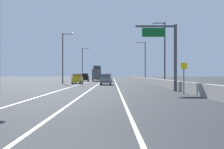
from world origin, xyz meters
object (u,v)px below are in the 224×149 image
(speed_advisory_sign, at_px, (185,76))
(box_truck, at_px, (98,74))
(car_red_3, at_px, (110,77))
(car_white_0, at_px, (109,78))
(car_gray_1, at_px, (107,80))
(car_green_5, at_px, (101,77))
(lamp_post_right_third, at_px, (145,59))
(lamp_post_left_mid, at_px, (65,55))
(car_yellow_2, at_px, (78,79))
(lamp_post_right_second, at_px, (164,49))
(lamp_post_left_far, at_px, (84,62))
(overhead_sign_gantry, at_px, (170,49))
(lamp_post_left_near, at_px, (2,28))
(car_black_4, at_px, (86,77))

(speed_advisory_sign, relative_size, box_truck, 0.36)
(car_red_3, relative_size, box_truck, 0.51)
(car_white_0, distance_m, car_gray_1, 19.87)
(speed_advisory_sign, relative_size, car_green_5, 0.72)
(car_green_5, height_order, box_truck, box_truck)
(lamp_post_right_third, xyz_separation_m, car_red_3, (-9.21, 26.39, -4.81))
(car_gray_1, xyz_separation_m, car_green_5, (-3.14, 43.41, 0.02))
(speed_advisory_sign, xyz_separation_m, lamp_post_left_mid, (-16.44, 27.00, 4.07))
(lamp_post_right_third, xyz_separation_m, car_yellow_2, (-15.17, -12.72, -4.84))
(lamp_post_right_second, bearing_deg, car_red_3, 100.16)
(lamp_post_left_far, relative_size, car_red_3, 2.40)
(lamp_post_left_far, xyz_separation_m, car_yellow_2, (2.03, -28.54, -4.84))
(car_gray_1, xyz_separation_m, car_red_3, (0.05, 44.91, 0.08))
(car_green_5, bearing_deg, car_white_0, -82.26)
(car_gray_1, xyz_separation_m, car_yellow_2, (-5.91, 5.80, 0.04))
(lamp_post_left_mid, xyz_separation_m, car_red_3, (8.53, 40.03, -4.81))
(box_truck, bearing_deg, lamp_post_left_far, 122.87)
(overhead_sign_gantry, height_order, speed_advisory_sign, overhead_sign_gantry)
(lamp_post_left_mid, relative_size, car_yellow_2, 2.34)
(lamp_post_left_far, xyz_separation_m, car_green_5, (4.80, 9.06, -4.87))
(car_gray_1, bearing_deg, lamp_post_right_second, -33.27)
(lamp_post_right_second, height_order, car_red_3, lamp_post_right_second)
(lamp_post_left_near, bearing_deg, car_yellow_2, 85.43)
(speed_advisory_sign, height_order, car_green_5, speed_advisory_sign)
(lamp_post_left_near, xyz_separation_m, car_red_3, (8.39, 69.48, -4.81))
(overhead_sign_gantry, relative_size, car_red_3, 1.77)
(car_yellow_2, bearing_deg, lamp_post_right_second, -38.09)
(lamp_post_right_third, bearing_deg, car_yellow_2, -140.01)
(car_white_0, distance_m, car_yellow_2, 15.28)
(lamp_post_right_second, distance_m, car_yellow_2, 19.77)
(car_black_4, height_order, box_truck, box_truck)
(overhead_sign_gantry, bearing_deg, lamp_post_left_mid, 125.39)
(lamp_post_left_near, xyz_separation_m, lamp_post_left_mid, (-0.14, 29.46, 0.00))
(lamp_post_left_mid, height_order, car_green_5, lamp_post_left_mid)
(lamp_post_left_near, distance_m, box_truck, 51.94)
(car_yellow_2, bearing_deg, lamp_post_right_third, 39.99)
(speed_advisory_sign, height_order, car_black_4, speed_advisory_sign)
(overhead_sign_gantry, distance_m, car_green_5, 62.07)
(lamp_post_left_near, distance_m, car_red_3, 70.15)
(lamp_post_left_far, xyz_separation_m, box_truck, (4.76, -7.37, -3.82))
(car_black_4, distance_m, box_truck, 3.99)
(speed_advisory_sign, relative_size, lamp_post_right_third, 0.29)
(box_truck, bearing_deg, speed_advisory_sign, -77.22)
(overhead_sign_gantry, xyz_separation_m, lamp_post_right_third, (1.74, 36.15, 1.11))
(lamp_post_left_near, relative_size, car_red_3, 2.40)
(car_gray_1, bearing_deg, overhead_sign_gantry, -66.91)
(lamp_post_right_third, relative_size, car_black_4, 2.48)
(box_truck, bearing_deg, lamp_post_right_third, -34.19)
(car_green_5, bearing_deg, lamp_post_right_third, -63.52)
(car_white_0, xyz_separation_m, car_black_4, (-6.38, 4.82, 0.03))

